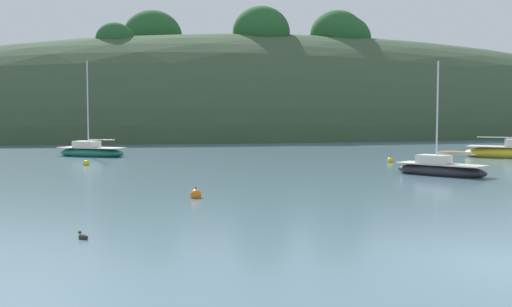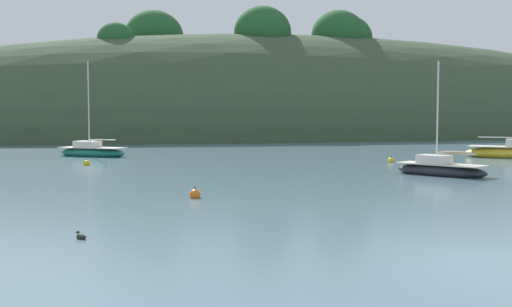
{
  "view_description": "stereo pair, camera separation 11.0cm",
  "coord_description": "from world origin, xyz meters",
  "px_view_note": "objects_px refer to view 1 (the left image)",
  "views": [
    {
      "loc": [
        -8.99,
        -10.45,
        3.22
      ],
      "look_at": [
        0.0,
        20.0,
        1.2
      ],
      "focal_mm": 41.65,
      "sensor_mm": 36.0,
      "label": 1
    },
    {
      "loc": [
        -8.88,
        -10.48,
        3.22
      ],
      "look_at": [
        0.0,
        20.0,
        1.2
      ],
      "focal_mm": 41.65,
      "sensor_mm": 36.0,
      "label": 2
    }
  ],
  "objects_px": {
    "sailboat_white_near": "(440,169)",
    "mooring_buoy_outer": "(196,195)",
    "mooring_buoy_channel": "(390,160)",
    "sailboat_red_portside": "(91,152)",
    "duck_lead": "(83,237)",
    "mooring_buoy_inner": "(86,163)"
  },
  "relations": [
    {
      "from": "sailboat_red_portside",
      "to": "mooring_buoy_channel",
      "type": "relative_size",
      "value": 14.43
    },
    {
      "from": "sailboat_white_near",
      "to": "duck_lead",
      "type": "relative_size",
      "value": 16.11
    },
    {
      "from": "sailboat_white_near",
      "to": "duck_lead",
      "type": "xyz_separation_m",
      "value": [
        -18.68,
        -11.92,
        -0.28
      ]
    },
    {
      "from": "sailboat_white_near",
      "to": "mooring_buoy_outer",
      "type": "relative_size",
      "value": 11.76
    },
    {
      "from": "mooring_buoy_channel",
      "to": "duck_lead",
      "type": "distance_m",
      "value": 29.23
    },
    {
      "from": "sailboat_white_near",
      "to": "mooring_buoy_inner",
      "type": "xyz_separation_m",
      "value": [
        -18.39,
        12.15,
        -0.21
      ]
    },
    {
      "from": "mooring_buoy_channel",
      "to": "duck_lead",
      "type": "xyz_separation_m",
      "value": [
        -20.6,
        -20.74,
        -0.07
      ]
    },
    {
      "from": "sailboat_white_near",
      "to": "mooring_buoy_channel",
      "type": "bearing_deg",
      "value": 77.72
    },
    {
      "from": "sailboat_white_near",
      "to": "sailboat_red_portside",
      "type": "xyz_separation_m",
      "value": [
        -17.93,
        21.03,
        0.03
      ]
    },
    {
      "from": "sailboat_red_portside",
      "to": "mooring_buoy_channel",
      "type": "bearing_deg",
      "value": -31.61
    },
    {
      "from": "sailboat_red_portside",
      "to": "duck_lead",
      "type": "height_order",
      "value": "sailboat_red_portside"
    },
    {
      "from": "duck_lead",
      "to": "sailboat_white_near",
      "type": "bearing_deg",
      "value": 32.55
    },
    {
      "from": "mooring_buoy_outer",
      "to": "sailboat_red_portside",
      "type": "bearing_deg",
      "value": 97.71
    },
    {
      "from": "sailboat_white_near",
      "to": "mooring_buoy_channel",
      "type": "xyz_separation_m",
      "value": [
        1.92,
        8.82,
        -0.21
      ]
    },
    {
      "from": "mooring_buoy_outer",
      "to": "duck_lead",
      "type": "height_order",
      "value": "mooring_buoy_outer"
    },
    {
      "from": "mooring_buoy_channel",
      "to": "mooring_buoy_outer",
      "type": "bearing_deg",
      "value": -139.57
    },
    {
      "from": "sailboat_red_portside",
      "to": "mooring_buoy_inner",
      "type": "distance_m",
      "value": 8.9
    },
    {
      "from": "sailboat_red_portside",
      "to": "duck_lead",
      "type": "xyz_separation_m",
      "value": [
        -0.75,
        -32.96,
        -0.31
      ]
    },
    {
      "from": "sailboat_red_portside",
      "to": "mooring_buoy_outer",
      "type": "bearing_deg",
      "value": -82.29
    },
    {
      "from": "sailboat_white_near",
      "to": "sailboat_red_portside",
      "type": "height_order",
      "value": "sailboat_red_portside"
    },
    {
      "from": "duck_lead",
      "to": "mooring_buoy_outer",
      "type": "bearing_deg",
      "value": 57.94
    },
    {
      "from": "sailboat_white_near",
      "to": "mooring_buoy_inner",
      "type": "distance_m",
      "value": 22.04
    }
  ]
}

